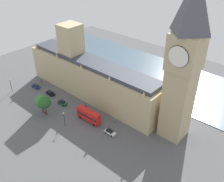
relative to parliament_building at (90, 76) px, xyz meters
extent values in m
plane|color=#565659|center=(1.99, 1.58, -9.10)|extent=(142.50, 142.50, 0.00)
cube|color=#475B6B|center=(-34.12, 1.58, -8.98)|extent=(40.27, 128.25, 0.25)
cube|color=tan|center=(-0.01, 1.58, -1.45)|extent=(12.83, 68.36, 15.29)
cube|color=tan|center=(-0.01, -10.73, 5.75)|extent=(8.45, 8.45, 29.71)
cube|color=#383D47|center=(-0.01, 1.58, 6.99)|extent=(9.75, 65.63, 1.60)
cone|color=tan|center=(6.01, -29.19, 7.62)|extent=(1.20, 1.20, 2.85)
cone|color=tan|center=(6.01, -13.81, 7.61)|extent=(1.20, 1.20, 2.83)
cone|color=tan|center=(6.01, 1.58, 7.25)|extent=(1.20, 1.20, 2.11)
cone|color=tan|center=(6.01, 16.96, 7.57)|extent=(1.20, 1.20, 2.76)
cone|color=tan|center=(6.01, 32.34, 7.27)|extent=(1.20, 1.20, 2.15)
cube|color=tan|center=(-0.73, 41.59, 4.00)|extent=(8.34, 8.34, 26.21)
cube|color=tan|center=(-0.73, 41.59, 22.90)|extent=(9.17, 9.17, 11.58)
cylinder|color=silver|center=(4.00, 41.59, 22.90)|extent=(0.25, 6.34, 6.34)
torus|color=black|center=(4.00, 41.59, 22.90)|extent=(0.24, 6.58, 6.58)
cylinder|color=silver|center=(-0.73, 36.85, 22.90)|extent=(6.34, 0.25, 6.34)
torus|color=black|center=(-0.73, 36.85, 22.90)|extent=(6.58, 0.24, 6.58)
pyramid|color=#4C4C54|center=(-0.73, 41.59, 37.28)|extent=(9.17, 9.17, 17.17)
cube|color=navy|center=(13.50, -22.85, -8.39)|extent=(2.06, 4.90, 0.75)
cube|color=black|center=(13.49, -22.61, -7.69)|extent=(1.64, 2.78, 0.65)
cylinder|color=black|center=(14.40, -24.33, -8.76)|extent=(0.30, 0.70, 0.68)
cylinder|color=black|center=(12.82, -24.44, -8.76)|extent=(0.30, 0.70, 0.68)
cylinder|color=black|center=(14.19, -21.27, -8.76)|extent=(0.30, 0.70, 0.68)
cylinder|color=black|center=(12.61, -21.38, -8.76)|extent=(0.30, 0.70, 0.68)
cube|color=black|center=(12.70, -12.72, -8.39)|extent=(2.02, 4.57, 0.75)
cube|color=black|center=(12.70, -12.94, -7.69)|extent=(1.66, 2.57, 0.65)
cylinder|color=black|center=(11.88, -11.25, -8.76)|extent=(0.27, 0.69, 0.68)
cylinder|color=black|center=(13.61, -11.30, -8.76)|extent=(0.27, 0.69, 0.68)
cylinder|color=black|center=(11.80, -14.13, -8.76)|extent=(0.27, 0.69, 0.68)
cylinder|color=black|center=(13.52, -14.19, -8.76)|extent=(0.27, 0.69, 0.68)
cube|color=#19472D|center=(13.92, -2.83, -8.39)|extent=(1.87, 4.35, 0.75)
cube|color=black|center=(13.93, -3.04, -7.69)|extent=(1.54, 2.45, 0.65)
cylinder|color=black|center=(13.09, -1.48, -8.76)|extent=(0.27, 0.69, 0.68)
cylinder|color=black|center=(14.67, -1.43, -8.76)|extent=(0.27, 0.69, 0.68)
cylinder|color=black|center=(13.18, -4.23, -8.76)|extent=(0.27, 0.69, 0.68)
cylinder|color=black|center=(14.76, -4.18, -8.76)|extent=(0.27, 0.69, 0.68)
cube|color=red|center=(14.19, 13.53, -6.45)|extent=(2.86, 10.58, 4.20)
cube|color=black|center=(14.19, 13.53, -6.37)|extent=(2.91, 10.18, 0.70)
cylinder|color=black|center=(15.47, 9.89, -8.55)|extent=(0.39, 1.11, 1.10)
cylinder|color=black|center=(13.17, 9.82, -8.55)|extent=(0.39, 1.11, 1.10)
cylinder|color=black|center=(15.21, 17.24, -8.55)|extent=(0.39, 1.11, 1.10)
cylinder|color=black|center=(12.91, 17.16, -8.55)|extent=(0.39, 1.11, 1.10)
cube|color=silver|center=(14.49, 24.78, -8.39)|extent=(1.89, 4.47, 0.75)
cube|color=black|center=(14.49, 24.56, -7.69)|extent=(1.54, 2.52, 0.65)
cylinder|color=black|center=(13.65, 26.17, -8.76)|extent=(0.27, 0.69, 0.68)
cylinder|color=black|center=(15.23, 26.22, -8.76)|extent=(0.27, 0.69, 0.68)
cylinder|color=black|center=(13.74, 23.34, -8.76)|extent=(0.27, 0.69, 0.68)
cylinder|color=black|center=(15.32, 23.39, -8.76)|extent=(0.27, 0.69, 0.68)
cylinder|color=maroon|center=(8.95, 6.37, -8.40)|extent=(0.53, 0.53, 1.41)
sphere|color=tan|center=(8.95, 6.37, -7.55)|extent=(0.27, 0.27, 0.27)
cube|color=maroon|center=(8.99, 6.66, -8.33)|extent=(0.34, 0.14, 0.25)
cylinder|color=maroon|center=(9.01, -24.52, -8.42)|extent=(0.46, 0.46, 1.36)
sphere|color=#8C6647|center=(9.01, -24.52, -7.62)|extent=(0.26, 0.26, 0.26)
cube|color=maroon|center=(9.00, -24.24, -8.36)|extent=(0.32, 0.11, 0.24)
cylinder|color=#336B60|center=(8.84, 21.65, -8.42)|extent=(0.59, 0.59, 1.36)
sphere|color=tan|center=(8.84, 21.65, -7.61)|extent=(0.26, 0.26, 0.26)
cube|color=#336B60|center=(8.57, 21.54, -8.35)|extent=(0.21, 0.33, 0.24)
cylinder|color=brown|center=(22.78, -2.19, -7.21)|extent=(0.56, 0.56, 3.79)
ellipsoid|color=#235623|center=(22.78, -2.19, -3.29)|extent=(5.40, 5.40, 4.59)
cylinder|color=brown|center=(22.82, -3.91, -7.32)|extent=(0.56, 0.56, 3.57)
ellipsoid|color=#387533|center=(22.82, -3.91, -3.41)|extent=(5.66, 5.66, 4.81)
cylinder|color=black|center=(22.54, 9.27, -6.16)|extent=(0.18, 0.18, 5.88)
sphere|color=#F2EAC6|center=(22.54, 9.27, -2.94)|extent=(0.56, 0.56, 0.56)
cylinder|color=black|center=(22.64, -28.02, -6.02)|extent=(0.18, 0.18, 6.15)
sphere|color=#F2EAC6|center=(22.64, -28.02, -2.67)|extent=(0.56, 0.56, 0.56)
camera|label=1|loc=(66.07, 71.13, 52.98)|focal=40.58mm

